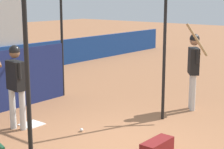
# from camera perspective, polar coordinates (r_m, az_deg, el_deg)

# --- Properties ---
(ground_plane) EXTENTS (60.00, 60.00, 0.00)m
(ground_plane) POSITION_cam_1_polar(r_m,az_deg,el_deg) (7.10, 2.44, -10.99)
(ground_plane) COLOR #9E6642
(batting_cage) EXTENTS (3.82, 3.37, 3.10)m
(batting_cage) POSITION_cam_1_polar(r_m,az_deg,el_deg) (8.89, -14.04, 1.93)
(batting_cage) COLOR black
(batting_cage) RESTS_ON ground
(home_plate) EXTENTS (0.44, 0.44, 0.02)m
(home_plate) POSITION_cam_1_polar(r_m,az_deg,el_deg) (8.45, -12.13, -7.43)
(home_plate) COLOR white
(home_plate) RESTS_ON ground
(player_batter) EXTENTS (0.55, 0.94, 1.95)m
(player_batter) POSITION_cam_1_polar(r_m,az_deg,el_deg) (7.96, -14.52, -0.66)
(player_batter) COLOR silver
(player_batter) RESTS_ON ground
(player_waiting) EXTENTS (0.63, 0.70, 2.15)m
(player_waiting) POSITION_cam_1_polar(r_m,az_deg,el_deg) (9.29, 12.33, 1.61)
(player_waiting) COLOR silver
(player_waiting) RESTS_ON ground
(equipment_bag) EXTENTS (0.70, 0.28, 0.28)m
(equipment_bag) POSITION_cam_1_polar(r_m,az_deg,el_deg) (6.75, 6.88, -11.03)
(equipment_bag) COLOR maroon
(equipment_bag) RESTS_ON ground
(baseball) EXTENTS (0.07, 0.07, 0.07)m
(baseball) POSITION_cam_1_polar(r_m,az_deg,el_deg) (7.87, -4.67, -8.41)
(baseball) COLOR white
(baseball) RESTS_ON ground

